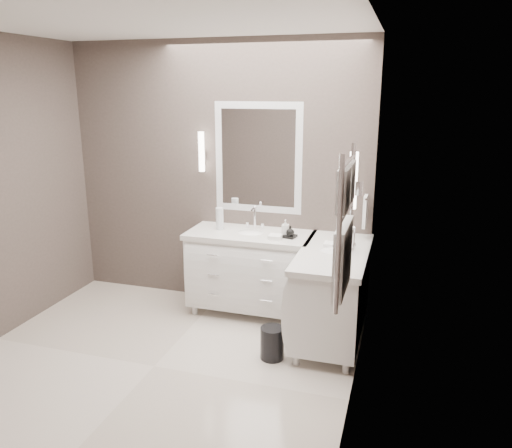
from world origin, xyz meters
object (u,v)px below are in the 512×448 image
(vanity_back, at_px, (250,267))
(vanity_right, at_px, (332,289))
(waste_bin, at_px, (272,343))
(towel_ladder, at_px, (344,233))

(vanity_back, bearing_deg, vanity_right, -20.38)
(vanity_right, bearing_deg, waste_bin, -131.10)
(vanity_right, height_order, towel_ladder, towel_ladder)
(vanity_right, bearing_deg, vanity_back, 159.62)
(vanity_right, xyz_separation_m, waste_bin, (-0.43, -0.49, -0.34))
(vanity_right, xyz_separation_m, towel_ladder, (0.23, -1.30, 0.91))
(vanity_back, distance_m, waste_bin, 0.99)
(vanity_back, height_order, waste_bin, vanity_back)
(towel_ladder, height_order, waste_bin, towel_ladder)
(vanity_back, xyz_separation_m, vanity_right, (0.88, -0.33, 0.00))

